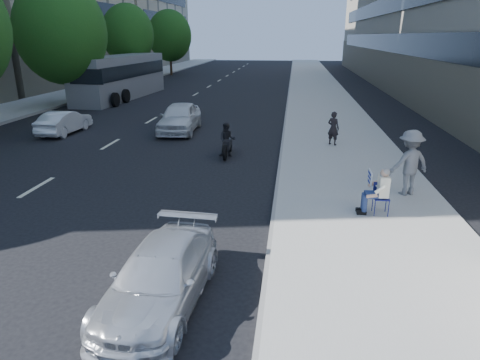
# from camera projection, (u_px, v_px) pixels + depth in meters

# --- Properties ---
(ground) EXTENTS (160.00, 160.00, 0.00)m
(ground) POSITION_uv_depth(u_px,v_px,m) (219.00, 222.00, 11.59)
(ground) COLOR black
(ground) RESTS_ON ground
(near_sidewalk) EXTENTS (5.00, 120.00, 0.15)m
(near_sidewalk) POSITION_uv_depth(u_px,v_px,m) (324.00, 107.00, 29.90)
(near_sidewalk) COLOR #A6A39B
(near_sidewalk) RESTS_ON ground
(far_sidewalk) EXTENTS (4.50, 120.00, 0.15)m
(far_sidewalk) POSITION_uv_depth(u_px,v_px,m) (45.00, 101.00, 32.31)
(far_sidewalk) COLOR #A6A39B
(far_sidewalk) RESTS_ON ground
(tree_far_c) EXTENTS (6.00, 6.00, 8.47)m
(tree_far_c) POSITION_uv_depth(u_px,v_px,m) (61.00, 32.00, 28.49)
(tree_far_c) COLOR #382616
(tree_far_c) RESTS_ON ground
(tree_far_d) EXTENTS (4.80, 4.80, 7.65)m
(tree_far_d) POSITION_uv_depth(u_px,v_px,m) (128.00, 35.00, 39.82)
(tree_far_d) COLOR #382616
(tree_far_d) RESTS_ON ground
(tree_far_e) EXTENTS (5.40, 5.40, 7.89)m
(tree_far_e) POSITION_uv_depth(u_px,v_px,m) (170.00, 36.00, 53.01)
(tree_far_e) COLOR #382616
(tree_far_e) RESTS_ON ground
(seated_protester) EXTENTS (0.83, 1.12, 1.31)m
(seated_protester) POSITION_uv_depth(u_px,v_px,m) (378.00, 188.00, 11.54)
(seated_protester) COLOR navy
(seated_protester) RESTS_ON near_sidewalk
(jogger) EXTENTS (1.48, 1.18, 2.00)m
(jogger) POSITION_uv_depth(u_px,v_px,m) (409.00, 163.00, 12.89)
(jogger) COLOR slate
(jogger) RESTS_ON near_sidewalk
(pedestrian_woman) EXTENTS (0.65, 0.59, 1.49)m
(pedestrian_woman) POSITION_uv_depth(u_px,v_px,m) (333.00, 128.00, 18.94)
(pedestrian_woman) COLOR black
(pedestrian_woman) RESTS_ON near_sidewalk
(parked_sedan) EXTENTS (1.78, 3.93, 1.12)m
(parked_sedan) POSITION_uv_depth(u_px,v_px,m) (160.00, 277.00, 7.90)
(parked_sedan) COLOR silver
(parked_sedan) RESTS_ON ground
(white_sedan_near) EXTENTS (2.02, 4.51, 1.51)m
(white_sedan_near) POSITION_uv_depth(u_px,v_px,m) (180.00, 117.00, 22.23)
(white_sedan_near) COLOR silver
(white_sedan_near) RESTS_ON ground
(white_sedan_mid) EXTENTS (1.38, 3.60, 1.17)m
(white_sedan_mid) POSITION_uv_depth(u_px,v_px,m) (64.00, 122.00, 21.91)
(white_sedan_mid) COLOR silver
(white_sedan_mid) RESTS_ON ground
(motorcycle) EXTENTS (0.71, 2.04, 1.42)m
(motorcycle) POSITION_uv_depth(u_px,v_px,m) (227.00, 141.00, 17.69)
(motorcycle) COLOR black
(motorcycle) RESTS_ON ground
(bus) EXTENTS (3.38, 12.20, 3.30)m
(bus) POSITION_uv_depth(u_px,v_px,m) (121.00, 77.00, 34.16)
(bus) COLOR slate
(bus) RESTS_ON ground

